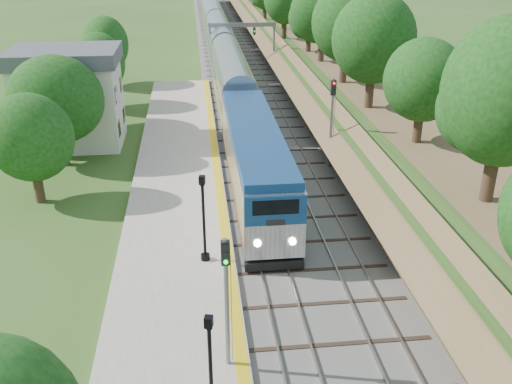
{
  "coord_description": "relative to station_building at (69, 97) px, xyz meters",
  "views": [
    {
      "loc": [
        -3.78,
        -17.24,
        16.47
      ],
      "look_at": [
        -0.5,
        12.4,
        2.8
      ],
      "focal_mm": 40.0,
      "sensor_mm": 36.0,
      "label": 1
    }
  ],
  "objects": [
    {
      "name": "yellow_stripe",
      "position": [
        11.65,
        -14.0,
        -3.7
      ],
      "size": [
        0.55,
        68.0,
        0.01
      ],
      "primitive_type": "cube",
      "color": "gold",
      "rests_on": "platform"
    },
    {
      "name": "platform",
      "position": [
        8.8,
        -14.0,
        -3.9
      ],
      "size": [
        6.4,
        68.0,
        0.38
      ],
      "primitive_type": "cube",
      "color": "gray",
      "rests_on": "ground"
    },
    {
      "name": "signal_gantry",
      "position": [
        16.47,
        24.99,
        0.73
      ],
      "size": [
        8.4,
        0.38,
        6.2
      ],
      "color": "slate",
      "rests_on": "ground"
    },
    {
      "name": "ground",
      "position": [
        14.0,
        -30.0,
        -4.09
      ],
      "size": [
        320.0,
        320.0,
        0.0
      ],
      "primitive_type": "plane",
      "color": "#2D4C19",
      "rests_on": "ground"
    },
    {
      "name": "trackbed",
      "position": [
        16.0,
        30.0,
        -4.02
      ],
      "size": [
        9.5,
        170.0,
        0.28
      ],
      "color": "#4C4944",
      "rests_on": "ground"
    },
    {
      "name": "lamppost_far",
      "position": [
        10.41,
        -20.73,
        -1.53
      ],
      "size": [
        0.48,
        0.48,
        4.89
      ],
      "color": "black",
      "rests_on": "platform"
    },
    {
      "name": "station_building",
      "position": [
        0.0,
        0.0,
        0.0
      ],
      "size": [
        8.6,
        6.6,
        8.0
      ],
      "color": "beige",
      "rests_on": "ground"
    },
    {
      "name": "train",
      "position": [
        14.0,
        41.31,
        -1.68
      ],
      "size": [
        3.22,
        128.92,
        4.73
      ],
      "color": "black",
      "rests_on": "trackbed"
    },
    {
      "name": "embankment",
      "position": [
        24.35,
        30.0,
        -2.14
      ],
      "size": [
        10.64,
        170.0,
        11.7
      ],
      "color": "brown",
      "rests_on": "ground"
    },
    {
      "name": "signal_farside",
      "position": [
        20.2,
        -7.73,
        0.16
      ],
      "size": [
        0.37,
        0.29,
        6.77
      ],
      "color": "slate",
      "rests_on": "ground"
    },
    {
      "name": "lamppost_mid",
      "position": [
        10.34,
        -31.75,
        -1.71
      ],
      "size": [
        0.44,
        0.44,
        4.48
      ],
      "color": "black",
      "rests_on": "platform"
    },
    {
      "name": "trees_behind_platform",
      "position": [
        2.83,
        -9.33,
        0.44
      ],
      "size": [
        7.82,
        53.32,
        7.21
      ],
      "color": "#332316",
      "rests_on": "ground"
    },
    {
      "name": "signal_platform",
      "position": [
        11.1,
        -28.95,
        -0.13
      ],
      "size": [
        0.34,
        0.27,
        5.83
      ],
      "color": "slate",
      "rests_on": "platform"
    }
  ]
}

